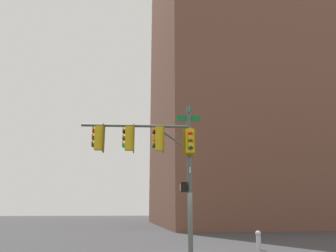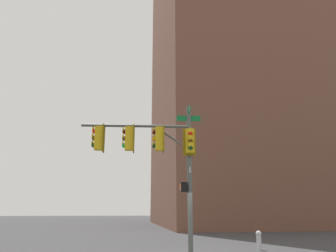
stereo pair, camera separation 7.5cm
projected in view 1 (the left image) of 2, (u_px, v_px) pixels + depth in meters
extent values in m
cylinder|color=#4C514C|center=(190.00, 178.00, 13.57)|extent=(0.20, 0.20, 6.23)
cylinder|color=#4C514C|center=(136.00, 126.00, 13.97)|extent=(0.48, 4.58, 0.12)
cylinder|color=#4C514C|center=(170.00, 137.00, 13.95)|extent=(0.17, 1.04, 0.75)
cube|color=#0F6B33|center=(188.00, 112.00, 14.28)|extent=(1.15, 0.12, 0.24)
cube|color=#0F6B33|center=(189.00, 118.00, 14.21)|extent=(0.11, 1.04, 0.24)
cube|color=white|center=(189.00, 170.00, 13.64)|extent=(0.45, 0.07, 0.24)
cube|color=gold|center=(159.00, 139.00, 13.90)|extent=(0.37, 0.37, 1.00)
cube|color=#7D640C|center=(164.00, 139.00, 13.91)|extent=(0.55, 0.08, 1.16)
sphere|color=#470A07|center=(155.00, 132.00, 13.96)|extent=(0.20, 0.20, 0.20)
cylinder|color=gold|center=(153.00, 130.00, 13.98)|extent=(0.23, 0.06, 0.23)
sphere|color=#F29E0C|center=(154.00, 139.00, 13.88)|extent=(0.20, 0.20, 0.20)
cylinder|color=gold|center=(153.00, 137.00, 13.90)|extent=(0.23, 0.06, 0.23)
sphere|color=#0A3819|center=(154.00, 146.00, 13.81)|extent=(0.20, 0.20, 0.20)
cylinder|color=gold|center=(153.00, 144.00, 13.83)|extent=(0.23, 0.06, 0.23)
cube|color=gold|center=(129.00, 139.00, 13.82)|extent=(0.37, 0.37, 1.00)
cube|color=#7D640C|center=(134.00, 139.00, 13.83)|extent=(0.55, 0.08, 1.16)
sphere|color=#470A07|center=(125.00, 132.00, 13.88)|extent=(0.20, 0.20, 0.20)
cylinder|color=gold|center=(123.00, 130.00, 13.90)|extent=(0.23, 0.06, 0.23)
sphere|color=#4C330A|center=(124.00, 139.00, 13.81)|extent=(0.20, 0.20, 0.20)
cylinder|color=gold|center=(123.00, 136.00, 13.83)|extent=(0.23, 0.06, 0.23)
sphere|color=green|center=(124.00, 145.00, 13.73)|extent=(0.20, 0.20, 0.20)
cylinder|color=gold|center=(123.00, 143.00, 13.75)|extent=(0.23, 0.06, 0.23)
cube|color=gold|center=(99.00, 138.00, 13.74)|extent=(0.37, 0.37, 1.00)
cube|color=#7D640C|center=(103.00, 138.00, 13.75)|extent=(0.55, 0.08, 1.16)
sphere|color=red|center=(94.00, 131.00, 13.80)|extent=(0.20, 0.20, 0.20)
cylinder|color=gold|center=(93.00, 129.00, 13.82)|extent=(0.23, 0.06, 0.23)
sphere|color=#4C330A|center=(94.00, 138.00, 13.73)|extent=(0.20, 0.20, 0.20)
cylinder|color=gold|center=(93.00, 136.00, 13.75)|extent=(0.23, 0.06, 0.23)
sphere|color=#0A3819|center=(94.00, 145.00, 13.65)|extent=(0.20, 0.20, 0.20)
cylinder|color=gold|center=(92.00, 143.00, 13.67)|extent=(0.23, 0.06, 0.23)
cube|color=gold|center=(190.00, 141.00, 13.65)|extent=(0.37, 0.37, 1.00)
cube|color=#7D640C|center=(189.00, 142.00, 13.83)|extent=(0.08, 0.55, 1.16)
sphere|color=red|center=(190.00, 133.00, 13.53)|extent=(0.20, 0.20, 0.20)
cylinder|color=gold|center=(191.00, 131.00, 13.49)|extent=(0.06, 0.23, 0.23)
sphere|color=#4C330A|center=(191.00, 140.00, 13.45)|extent=(0.20, 0.20, 0.20)
cylinder|color=gold|center=(191.00, 138.00, 13.41)|extent=(0.06, 0.23, 0.23)
sphere|color=#0A3819|center=(191.00, 147.00, 13.38)|extent=(0.20, 0.20, 0.20)
cylinder|color=gold|center=(191.00, 145.00, 13.34)|extent=(0.06, 0.23, 0.23)
cube|color=black|center=(184.00, 187.00, 13.45)|extent=(0.38, 0.28, 0.40)
cube|color=#EA5914|center=(180.00, 187.00, 13.45)|extent=(0.25, 0.04, 0.28)
cylinder|color=#B2B2B7|center=(259.00, 243.00, 15.24)|extent=(0.22, 0.22, 0.65)
sphere|color=#B2B2B7|center=(258.00, 233.00, 15.34)|extent=(0.26, 0.26, 0.26)
cylinder|color=#B2B2B7|center=(257.00, 242.00, 15.40)|extent=(0.10, 0.09, 0.09)
cube|color=brown|center=(223.00, 68.00, 45.41)|extent=(25.59, 17.87, 41.96)
cube|color=#845B47|center=(248.00, 110.00, 66.43)|extent=(18.55, 14.91, 43.00)
cube|color=#7A99B2|center=(280.00, 30.00, 75.93)|extent=(27.46, 22.70, 84.86)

